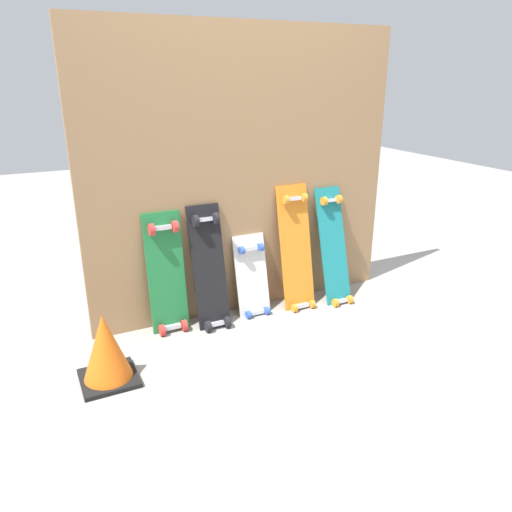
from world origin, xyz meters
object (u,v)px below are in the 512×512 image
object	(u,v)px
skateboard_teal	(334,251)
traffic_cone	(106,349)
skateboard_white	(252,280)
skateboard_orange	(296,253)
skateboard_green	(167,278)
skateboard_black	(210,272)

from	to	relation	value
skateboard_teal	traffic_cone	distance (m)	1.67
traffic_cone	skateboard_white	bearing A→B (deg)	20.88
skateboard_orange	skateboard_teal	bearing A→B (deg)	-6.47
skateboard_green	skateboard_orange	distance (m)	0.89
skateboard_green	skateboard_white	size ratio (longest dim) A/B	1.35
skateboard_white	skateboard_teal	xyz separation A→B (m)	(0.60, -0.05, 0.13)
skateboard_green	skateboard_orange	size ratio (longest dim) A/B	0.90
skateboard_white	traffic_cone	xyz separation A→B (m)	(-1.02, -0.39, -0.04)
skateboard_teal	traffic_cone	bearing A→B (deg)	-168.35
skateboard_green	traffic_cone	distance (m)	0.63
skateboard_orange	skateboard_teal	xyz separation A→B (m)	(0.28, -0.03, -0.02)
skateboard_white	skateboard_orange	bearing A→B (deg)	-4.07
skateboard_orange	traffic_cone	xyz separation A→B (m)	(-1.34, -0.37, -0.19)
skateboard_white	traffic_cone	distance (m)	1.09
skateboard_black	traffic_cone	world-z (taller)	skateboard_black
skateboard_black	skateboard_teal	bearing A→B (deg)	-1.79
skateboard_teal	traffic_cone	size ratio (longest dim) A/B	2.24
skateboard_orange	skateboard_green	bearing A→B (deg)	177.31
skateboard_green	traffic_cone	bearing A→B (deg)	-138.00
skateboard_white	skateboard_orange	distance (m)	0.35
skateboard_green	skateboard_orange	bearing A→B (deg)	-2.69
skateboard_green	skateboard_white	bearing A→B (deg)	-1.91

